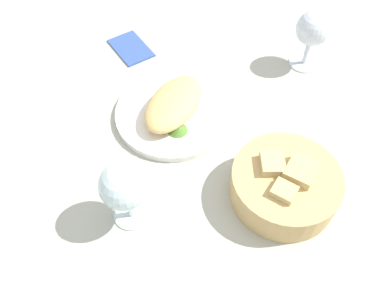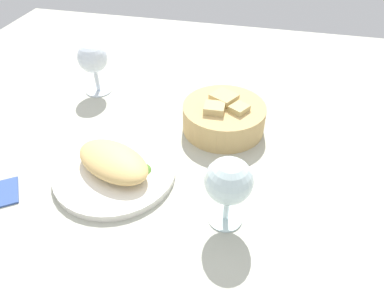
# 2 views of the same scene
# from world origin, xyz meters

# --- Properties ---
(ground_plane) EXTENTS (1.40, 1.40, 0.02)m
(ground_plane) POSITION_xyz_m (0.00, 0.00, -0.01)
(ground_plane) COLOR #ACAD9C
(plate) EXTENTS (0.24, 0.24, 0.01)m
(plate) POSITION_xyz_m (-0.02, -0.12, 0.01)
(plate) COLOR white
(plate) RESTS_ON ground_plane
(omelette) EXTENTS (0.19, 0.15, 0.04)m
(omelette) POSITION_xyz_m (-0.02, -0.12, 0.03)
(omelette) COLOR #DDB46A
(omelette) RESTS_ON plate
(lettuce_garnish) EXTENTS (0.04, 0.04, 0.02)m
(lettuce_garnish) POSITION_xyz_m (0.03, -0.11, 0.02)
(lettuce_garnish) COLOR #4B7D2B
(lettuce_garnish) RESTS_ON plate
(bread_basket) EXTENTS (0.18, 0.18, 0.08)m
(bread_basket) POSITION_xyz_m (0.16, 0.08, 0.03)
(bread_basket) COLOR tan
(bread_basket) RESTS_ON ground_plane
(wine_glass_near) EXTENTS (0.08, 0.08, 0.13)m
(wine_glass_near) POSITION_xyz_m (0.21, -0.18, 0.09)
(wine_glass_near) COLOR silver
(wine_glass_near) RESTS_ON ground_plane
(wine_glass_far) EXTENTS (0.07, 0.07, 0.13)m
(wine_glass_far) POSITION_xyz_m (-0.18, 0.17, 0.09)
(wine_glass_far) COLOR silver
(wine_glass_far) RESTS_ON ground_plane
(folded_napkin) EXTENTS (0.13, 0.12, 0.01)m
(folded_napkin) POSITION_xyz_m (-0.22, -0.23, 0.00)
(folded_napkin) COLOR #355094
(folded_napkin) RESTS_ON ground_plane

